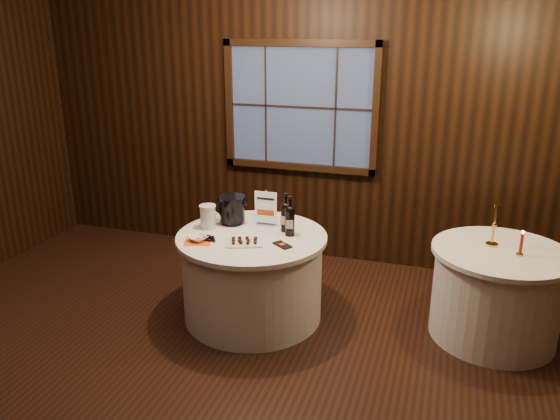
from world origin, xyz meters
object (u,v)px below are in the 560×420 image
(chocolate_plate, at_px, (244,242))
(grape_bunch, at_px, (211,238))
(sign_stand, at_px, (266,214))
(glass_pitcher, at_px, (208,217))
(brass_candlestick, at_px, (494,231))
(red_candle, at_px, (521,246))
(side_table, at_px, (496,293))
(port_bottle_left, at_px, (286,215))
(ice_bucket, at_px, (232,209))
(cracker_bowl, at_px, (198,238))
(port_bottle_right, at_px, (290,218))
(chocolate_box, at_px, (282,245))
(main_table, at_px, (252,276))

(chocolate_plate, height_order, grape_bunch, grape_bunch)
(sign_stand, xyz_separation_m, glass_pitcher, (-0.46, -0.22, -0.00))
(brass_candlestick, bearing_deg, red_candle, -36.92)
(side_table, distance_m, glass_pitcher, 2.48)
(side_table, relative_size, glass_pitcher, 5.16)
(port_bottle_left, height_order, ice_bucket, port_bottle_left)
(cracker_bowl, height_order, red_candle, red_candle)
(port_bottle_right, relative_size, ice_bucket, 1.36)
(grape_bunch, bearing_deg, port_bottle_left, 36.26)
(port_bottle_right, height_order, red_candle, port_bottle_right)
(chocolate_plate, relative_size, grape_bunch, 1.84)
(chocolate_box, relative_size, cracker_bowl, 1.09)
(port_bottle_left, xyz_separation_m, cracker_bowl, (-0.62, -0.43, -0.13))
(port_bottle_right, distance_m, glass_pitcher, 0.73)
(main_table, distance_m, chocolate_plate, 0.45)
(red_candle, bearing_deg, sign_stand, 179.29)
(ice_bucket, distance_m, brass_candlestick, 2.20)
(chocolate_box, bearing_deg, brass_candlestick, 54.74)
(main_table, height_order, grape_bunch, grape_bunch)
(port_bottle_right, xyz_separation_m, cracker_bowl, (-0.68, -0.35, -0.13))
(chocolate_plate, distance_m, brass_candlestick, 2.00)
(ice_bucket, xyz_separation_m, chocolate_box, (0.59, -0.36, -0.13))
(cracker_bowl, bearing_deg, main_table, 35.13)
(ice_bucket, bearing_deg, red_candle, 0.35)
(chocolate_plate, height_order, red_candle, red_candle)
(sign_stand, height_order, red_candle, sign_stand)
(glass_pitcher, bearing_deg, main_table, -2.43)
(main_table, bearing_deg, cracker_bowl, -144.87)
(main_table, xyz_separation_m, red_candle, (2.12, 0.23, 0.46))
(brass_candlestick, bearing_deg, chocolate_plate, -163.02)
(ice_bucket, distance_m, chocolate_box, 0.70)
(main_table, xyz_separation_m, brass_candlestick, (1.92, 0.38, 0.51))
(red_candle, bearing_deg, chocolate_box, -168.17)
(chocolate_plate, bearing_deg, side_table, 14.33)
(grape_bunch, bearing_deg, glass_pitcher, 118.97)
(chocolate_plate, relative_size, cracker_bowl, 2.30)
(port_bottle_left, distance_m, chocolate_box, 0.36)
(port_bottle_left, height_order, cracker_bowl, port_bottle_left)
(sign_stand, distance_m, chocolate_box, 0.50)
(port_bottle_right, height_order, glass_pitcher, port_bottle_right)
(glass_pitcher, distance_m, cracker_bowl, 0.31)
(ice_bucket, height_order, glass_pitcher, ice_bucket)
(main_table, xyz_separation_m, port_bottle_left, (0.25, 0.17, 0.53))
(grape_bunch, bearing_deg, port_bottle_right, 27.48)
(port_bottle_left, distance_m, grape_bunch, 0.66)
(glass_pitcher, relative_size, red_candle, 1.02)
(main_table, bearing_deg, glass_pitcher, 174.91)
(main_table, height_order, chocolate_plate, chocolate_plate)
(chocolate_box, bearing_deg, side_table, 51.58)
(glass_pitcher, bearing_deg, side_table, 8.87)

